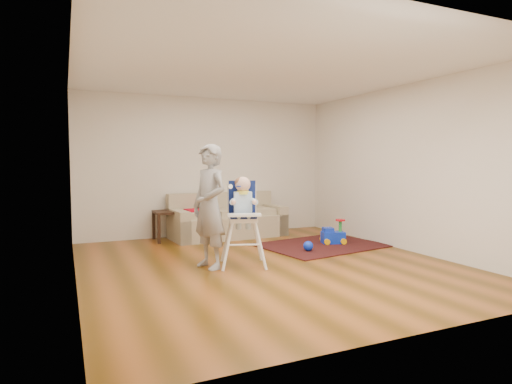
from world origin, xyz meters
name	(u,v)px	position (x,y,z in m)	size (l,w,h in m)	color
ground	(268,264)	(0.00, 0.00, 0.00)	(5.50, 5.50, 0.00)	#4F3008
room_envelope	(253,133)	(0.00, 0.53, 1.88)	(5.04, 5.52, 2.72)	silver
sofa	(228,215)	(0.26, 2.30, 0.42)	(2.24, 1.03, 0.84)	tan
side_table	(170,226)	(-0.85, 2.40, 0.27)	(0.55, 0.55, 0.55)	black
area_rug	(322,245)	(1.44, 0.84, 0.01)	(2.03, 1.52, 0.02)	black
ride_on_toy	(333,231)	(1.70, 0.87, 0.23)	(0.39, 0.28, 0.43)	#0F32DD
toy_ball	(308,246)	(0.96, 0.48, 0.10)	(0.16, 0.16, 0.16)	#0F32DD
high_chair	(243,223)	(-0.35, 0.08, 0.60)	(0.73, 0.73, 1.25)	white
adult	(210,206)	(-0.81, 0.14, 0.84)	(0.61, 0.40, 1.69)	gray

